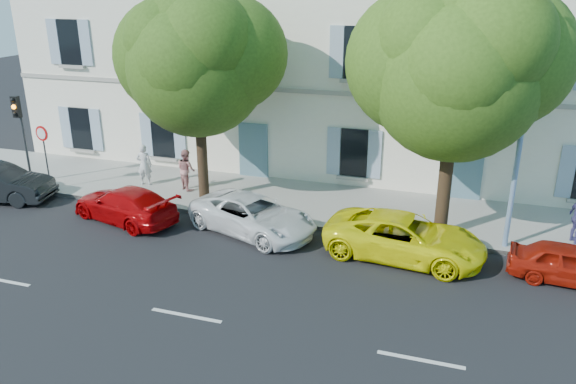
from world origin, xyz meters
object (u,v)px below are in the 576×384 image
(car_white_coupe, at_px, (253,215))
(tree_left, at_px, (197,67))
(road_sign, at_px, (44,144))
(street_lamp, at_px, (526,106))
(car_red_coupe, at_px, (125,204))
(traffic_light, at_px, (19,121))
(pedestrian_a, at_px, (144,165))
(pedestrian_b, at_px, (186,169))
(tree_right, at_px, (456,75))
(car_red_hatchback, at_px, (571,264))
(car_yellow_supercar, at_px, (405,237))

(car_white_coupe, bearing_deg, tree_left, 73.97)
(road_sign, height_order, street_lamp, street_lamp)
(car_white_coupe, bearing_deg, car_red_coupe, 115.22)
(car_red_coupe, height_order, traffic_light, traffic_light)
(street_lamp, distance_m, pedestrian_a, 14.77)
(car_red_coupe, distance_m, pedestrian_b, 3.42)
(car_white_coupe, bearing_deg, pedestrian_a, 84.54)
(tree_right, xyz_separation_m, road_sign, (-15.59, -0.37, -3.42))
(car_white_coupe, relative_size, tree_left, 0.58)
(tree_left, height_order, tree_right, tree_right)
(car_red_coupe, relative_size, pedestrian_a, 2.49)
(road_sign, bearing_deg, tree_right, 1.37)
(car_red_hatchback, relative_size, tree_left, 0.43)
(car_white_coupe, relative_size, road_sign, 1.75)
(road_sign, relative_size, pedestrian_a, 1.53)
(car_white_coupe, distance_m, pedestrian_b, 4.94)
(street_lamp, bearing_deg, car_yellow_supercar, -156.32)
(traffic_light, distance_m, pedestrian_a, 5.31)
(pedestrian_b, bearing_deg, traffic_light, 45.61)
(car_red_hatchback, xyz_separation_m, pedestrian_b, (-13.93, 3.28, 0.41))
(tree_right, relative_size, pedestrian_a, 4.80)
(street_lamp, height_order, pedestrian_b, street_lamp)
(car_white_coupe, relative_size, traffic_light, 1.25)
(car_red_coupe, bearing_deg, tree_right, 116.50)
(pedestrian_a, bearing_deg, car_red_coupe, 95.47)
(car_red_coupe, bearing_deg, road_sign, -92.64)
(car_white_coupe, distance_m, car_yellow_supercar, 5.20)
(pedestrian_b, bearing_deg, car_red_coupe, 110.84)
(road_sign, distance_m, pedestrian_a, 4.00)
(car_white_coupe, distance_m, road_sign, 9.58)
(car_white_coupe, relative_size, car_yellow_supercar, 0.93)
(road_sign, bearing_deg, car_yellow_supercar, -5.63)
(car_red_hatchback, height_order, traffic_light, traffic_light)
(pedestrian_b, bearing_deg, street_lamp, -154.37)
(car_yellow_supercar, height_order, tree_left, tree_left)
(car_white_coupe, distance_m, pedestrian_a, 6.57)
(traffic_light, bearing_deg, road_sign, -14.32)
(car_red_coupe, height_order, car_yellow_supercar, car_yellow_supercar)
(road_sign, relative_size, pedestrian_b, 1.58)
(car_white_coupe, height_order, street_lamp, street_lamp)
(car_red_coupe, height_order, tree_right, tree_right)
(traffic_light, xyz_separation_m, street_lamp, (19.00, -0.44, 1.92))
(car_red_coupe, relative_size, car_white_coupe, 0.93)
(traffic_light, distance_m, street_lamp, 19.10)
(car_red_coupe, height_order, car_red_hatchback, car_red_coupe)
(tree_left, bearing_deg, pedestrian_a, 166.45)
(car_red_hatchback, bearing_deg, pedestrian_a, 83.48)
(tree_left, relative_size, road_sign, 2.99)
(car_white_coupe, xyz_separation_m, tree_left, (-2.86, 2.08, 4.62))
(car_red_coupe, relative_size, car_red_hatchback, 1.28)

